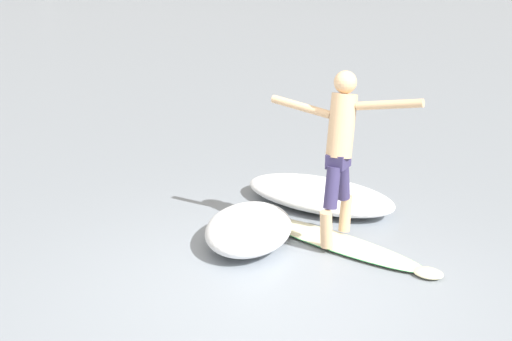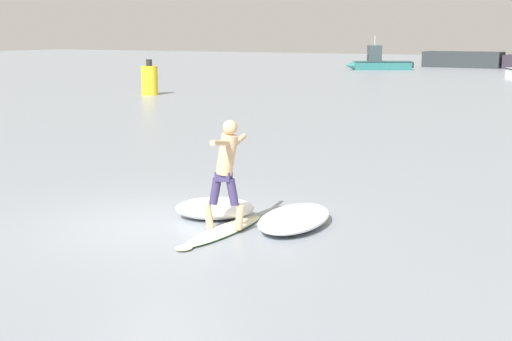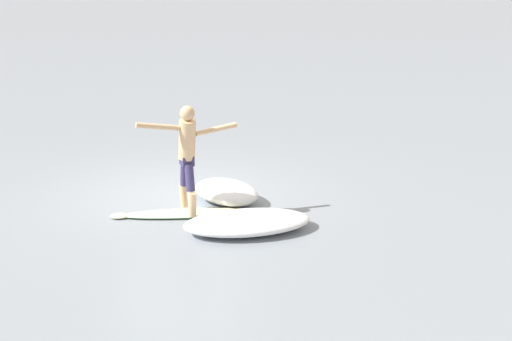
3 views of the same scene
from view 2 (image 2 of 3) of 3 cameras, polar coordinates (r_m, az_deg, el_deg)
The scene contains 7 objects.
ground_plane at distance 12.81m, azimuth -7.70°, elevation -4.34°, with size 200.00×200.00×0.00m, color gray.
surfboard at distance 12.21m, azimuth -2.67°, elevation -4.85°, with size 0.52×2.49×0.20m.
surfer at distance 11.97m, azimuth -2.38°, elevation 0.45°, with size 0.74×1.69×1.87m.
fishing_boat_near_jetty at distance 66.98m, azimuth 9.80°, elevation 8.49°, with size 5.79×4.04×3.11m.
channel_marker_buoy at distance 39.64m, azimuth -8.51°, elevation 7.17°, with size 0.90×0.90×1.93m.
wave_foam_at_tail at distance 12.58m, azimuth 3.10°, elevation -3.85°, with size 1.30×2.18×0.29m.
wave_foam_at_nose at distance 13.13m, azimuth -3.32°, elevation -3.03°, with size 1.72×1.56×0.38m.
Camera 2 is at (7.48, -9.84, 3.36)m, focal length 50.00 mm.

